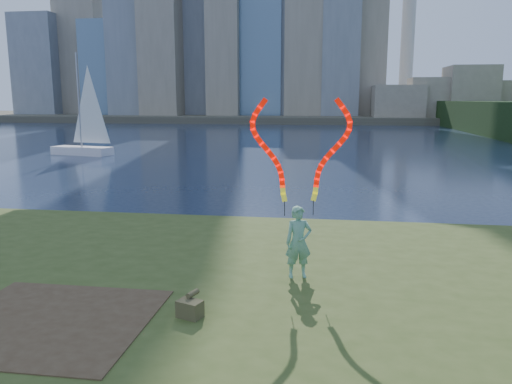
# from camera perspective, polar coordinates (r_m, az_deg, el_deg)

# --- Properties ---
(ground) EXTENTS (320.00, 320.00, 0.00)m
(ground) POSITION_cam_1_polar(r_m,az_deg,el_deg) (11.23, -3.62, -12.08)
(ground) COLOR #18243D
(ground) RESTS_ON ground
(grassy_knoll) EXTENTS (20.00, 18.00, 0.80)m
(grassy_knoll) POSITION_cam_1_polar(r_m,az_deg,el_deg) (9.06, -6.74, -15.59)
(grassy_knoll) COLOR #3B4B1A
(grassy_knoll) RESTS_ON ground
(dirt_patch) EXTENTS (3.20, 3.00, 0.02)m
(dirt_patch) POSITION_cam_1_polar(r_m,az_deg,el_deg) (8.92, -22.58, -13.46)
(dirt_patch) COLOR #47331E
(dirt_patch) RESTS_ON grassy_knoll
(far_shore) EXTENTS (320.00, 40.00, 1.20)m
(far_shore) POSITION_cam_1_polar(r_m,az_deg,el_deg) (105.22, 7.19, 8.49)
(far_shore) COLOR #4C4737
(far_shore) RESTS_ON ground
(woman_with_ribbons) EXTENTS (1.91, 0.61, 3.86)m
(woman_with_ribbons) POSITION_cam_1_polar(r_m,az_deg,el_deg) (9.85, 4.94, -1.60)
(woman_with_ribbons) COLOR #207E50
(woman_with_ribbons) RESTS_ON grassy_knoll
(canvas_bag) EXTENTS (0.46, 0.52, 0.38)m
(canvas_bag) POSITION_cam_1_polar(r_m,az_deg,el_deg) (8.46, -7.54, -12.98)
(canvas_bag) COLOR #453F24
(canvas_bag) RESTS_ON grassy_knoll
(sailboat) EXTENTS (5.23, 2.58, 7.86)m
(sailboat) POSITION_cam_1_polar(r_m,az_deg,el_deg) (41.30, -19.06, 5.89)
(sailboat) COLOR white
(sailboat) RESTS_ON ground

